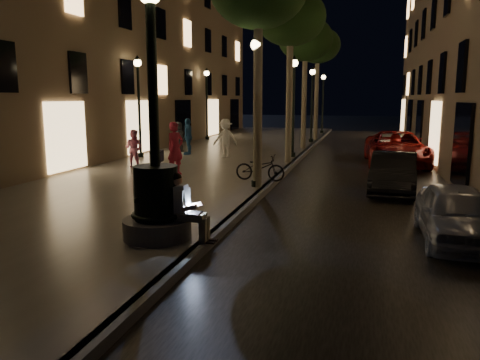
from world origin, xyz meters
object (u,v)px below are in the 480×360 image
(pedestrian_red, at_px, (175,148))
(pedestrian_blue, at_px, (188,136))
(lamp_curb_b, at_px, (294,93))
(lamp_curb_d, at_px, (323,95))
(seated_man_laptop, at_px, (185,205))
(tree_far, at_px, (318,46))
(fountain_lamppost, at_px, (156,190))
(pedestrian_pink, at_px, (134,148))
(lamp_curb_a, at_px, (256,91))
(car_front, at_px, (456,214))
(lamp_left_b, at_px, (139,93))
(lamp_left_c, at_px, (207,95))
(pedestrian_white, at_px, (225,138))
(bicycle, at_px, (260,168))
(tree_second, at_px, (291,19))
(car_second, at_px, (393,173))
(pedestrian_dark, at_px, (178,137))
(lamp_curb_c, at_px, (312,94))
(car_third, at_px, (396,148))
(stroller, at_px, (157,156))
(tree_third, at_px, (305,40))

(pedestrian_red, height_order, pedestrian_blue, pedestrian_red)
(lamp_curb_b, distance_m, lamp_curb_d, 16.00)
(seated_man_laptop, distance_m, tree_far, 24.62)
(fountain_lamppost, height_order, pedestrian_blue, fountain_lamppost)
(lamp_curb_b, relative_size, pedestrian_pink, 3.10)
(lamp_curb_a, distance_m, car_front, 7.15)
(lamp_left_b, distance_m, lamp_left_c, 10.00)
(pedestrian_pink, distance_m, pedestrian_white, 4.88)
(tree_far, bearing_deg, bicycle, -90.61)
(tree_second, height_order, car_second, tree_second)
(pedestrian_red, bearing_deg, pedestrian_pink, 89.16)
(pedestrian_pink, height_order, bicycle, pedestrian_pink)
(fountain_lamppost, height_order, pedestrian_dark, fountain_lamppost)
(pedestrian_blue, bearing_deg, bicycle, 31.87)
(tree_second, bearing_deg, pedestrian_blue, 163.50)
(seated_man_laptop, height_order, pedestrian_dark, pedestrian_dark)
(pedestrian_red, bearing_deg, lamp_curb_c, 15.06)
(pedestrian_blue, height_order, pedestrian_dark, pedestrian_blue)
(lamp_curb_d, relative_size, car_third, 0.87)
(tree_far, distance_m, car_second, 18.31)
(lamp_curb_b, relative_size, stroller, 4.57)
(car_front, distance_m, pedestrian_pink, 13.14)
(lamp_left_b, distance_m, pedestrian_blue, 3.23)
(stroller, distance_m, pedestrian_white, 4.66)
(lamp_left_b, height_order, bicycle, lamp_left_b)
(lamp_curb_d, relative_size, stroller, 4.57)
(car_front, bearing_deg, tree_second, 117.15)
(lamp_curb_a, xyz_separation_m, stroller, (-4.68, 2.60, -2.51))
(lamp_curb_a, xyz_separation_m, lamp_left_b, (-7.10, 6.00, 0.00))
(car_third, distance_m, pedestrian_pink, 11.63)
(pedestrian_red, bearing_deg, fountain_lamppost, -131.68)
(seated_man_laptop, height_order, pedestrian_blue, pedestrian_blue)
(lamp_curb_a, xyz_separation_m, pedestrian_red, (-3.44, 1.57, -2.05))
(tree_third, xyz_separation_m, pedestrian_blue, (-5.25, -4.42, -5.02))
(lamp_curb_b, xyz_separation_m, lamp_left_b, (-7.10, -2.00, 0.00))
(tree_second, distance_m, lamp_curb_c, 10.47)
(pedestrian_dark, bearing_deg, bicycle, -118.70)
(seated_man_laptop, height_order, pedestrian_red, pedestrian_red)
(pedestrian_pink, bearing_deg, tree_third, -122.36)
(seated_man_laptop, height_order, lamp_curb_c, lamp_curb_c)
(stroller, xyz_separation_m, pedestrian_dark, (-1.49, 5.92, 0.27))
(tree_far, relative_size, bicycle, 4.31)
(lamp_curb_b, height_order, stroller, lamp_curb_b)
(seated_man_laptop, bearing_deg, pedestrian_white, 103.09)
(stroller, bearing_deg, lamp_curb_d, 64.54)
(car_front, height_order, car_second, car_second)
(pedestrian_blue, xyz_separation_m, bicycle, (5.15, -6.48, -0.46))
(lamp_curb_c, xyz_separation_m, lamp_left_b, (-7.10, -10.00, 0.00))
(pedestrian_red, bearing_deg, car_front, -94.24)
(seated_man_laptop, distance_m, bicycle, 7.10)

